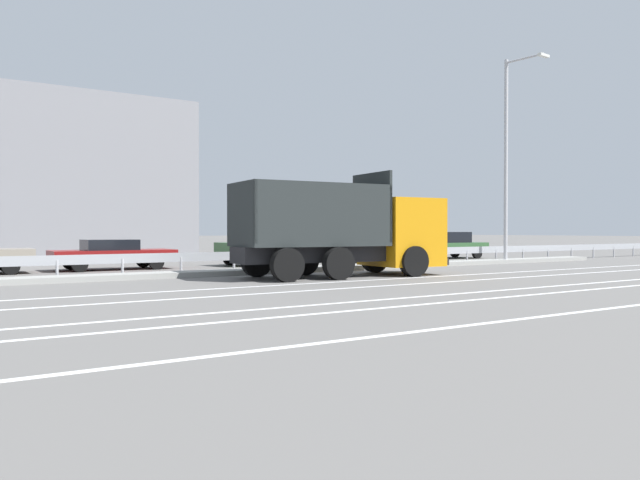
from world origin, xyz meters
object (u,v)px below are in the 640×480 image
at_px(street_lamp_1, 509,151).
at_px(dump_truck, 365,236).
at_px(parked_car_3, 113,254).
at_px(parked_car_5, 365,248).
at_px(parked_car_6, 447,245).
at_px(median_road_sign, 340,237).
at_px(parked_car_4, 264,248).

bearing_deg(street_lamp_1, dump_truck, -165.63).
height_order(parked_car_3, parked_car_5, parked_car_5).
distance_m(dump_truck, parked_car_6, 14.39).
relative_size(street_lamp_1, parked_car_3, 2.06).
xyz_separation_m(parked_car_3, parked_car_5, (12.35, -0.42, 0.06)).
height_order(street_lamp_1, parked_car_6, street_lamp_1).
relative_size(median_road_sign, parked_car_4, 0.57).
distance_m(parked_car_4, parked_car_5, 5.71).
distance_m(street_lamp_1, parked_car_3, 18.64).
relative_size(dump_truck, parked_car_6, 1.64).
bearing_deg(parked_car_4, parked_car_6, -93.35).
relative_size(dump_truck, parked_car_5, 1.64).
bearing_deg(parked_car_5, street_lamp_1, -140.00).
bearing_deg(parked_car_5, parked_car_6, -91.90).
bearing_deg(parked_car_3, median_road_sign, 55.88).
xyz_separation_m(street_lamp_1, parked_car_4, (-10.56, 5.02, -4.59)).
distance_m(median_road_sign, street_lamp_1, 10.57).
height_order(parked_car_4, parked_car_6, parked_car_4).
xyz_separation_m(street_lamp_1, parked_car_3, (-17.21, 5.38, -4.73)).
bearing_deg(median_road_sign, parked_car_6, 24.83).
xyz_separation_m(parked_car_4, parked_car_5, (5.70, -0.07, -0.08)).
relative_size(parked_car_4, parked_car_6, 0.91).
distance_m(parked_car_3, parked_car_5, 12.35).
distance_m(parked_car_5, parked_car_6, 6.05).
bearing_deg(median_road_sign, parked_car_5, 44.40).
relative_size(parked_car_4, parked_car_5, 0.91).
distance_m(street_lamp_1, parked_car_6, 7.08).
distance_m(dump_truck, median_road_sign, 3.09).
bearing_deg(parked_car_3, parked_car_4, 87.87).
relative_size(parked_car_3, parked_car_5, 1.03).
bearing_deg(parked_car_5, dump_truck, 138.12).
xyz_separation_m(dump_truck, parked_car_6, (11.96, 7.98, -0.62)).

